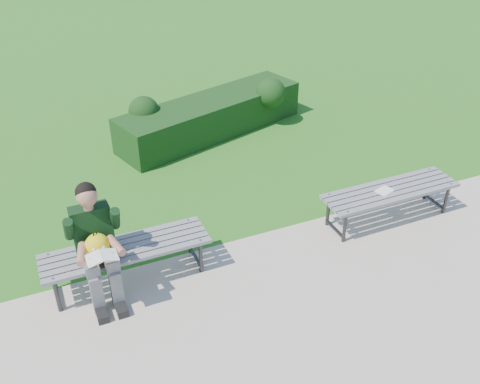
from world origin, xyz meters
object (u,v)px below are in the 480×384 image
bench_left (126,251)px  hedge (212,114)px  seated_boy (96,241)px  paper_sheet (384,191)px  bench_right (390,193)px

bench_left → hedge: bearing=55.1°
seated_boy → paper_sheet: (3.55, -0.08, -0.24)m
seated_boy → paper_sheet: 3.55m
bench_right → seated_boy: bearing=178.8°
hedge → bench_left: (-2.20, -3.16, 0.08)m
hedge → seated_boy: size_ratio=2.61×
paper_sheet → bench_left: bearing=176.9°
paper_sheet → seated_boy: bearing=178.7°
bench_left → paper_sheet: (3.25, -0.18, 0.06)m
hedge → seated_boy: seated_boy is taller
hedge → paper_sheet: hedge is taller
bench_left → seated_boy: (-0.30, -0.10, 0.30)m
hedge → bench_left: size_ratio=1.91×
bench_left → seated_boy: seated_boy is taller
hedge → seated_boy: bearing=-127.6°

